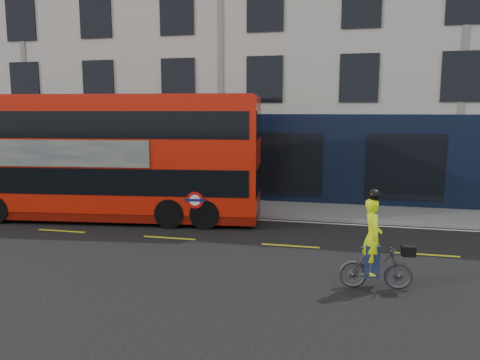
% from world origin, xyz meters
% --- Properties ---
extents(ground, '(120.00, 120.00, 0.00)m').
position_xyz_m(ground, '(0.00, 0.00, 0.00)').
color(ground, black).
rests_on(ground, ground).
extents(pavement, '(60.00, 3.00, 0.12)m').
position_xyz_m(pavement, '(0.00, 6.50, 0.06)').
color(pavement, slate).
rests_on(pavement, ground).
extents(kerb, '(60.00, 0.12, 0.13)m').
position_xyz_m(kerb, '(0.00, 5.00, 0.07)').
color(kerb, gray).
rests_on(kerb, ground).
extents(building_terrace, '(50.00, 10.07, 15.00)m').
position_xyz_m(building_terrace, '(0.00, 12.94, 7.49)').
color(building_terrace, '#B8B6AE').
rests_on(building_terrace, ground).
extents(road_edge_line, '(58.00, 0.10, 0.01)m').
position_xyz_m(road_edge_line, '(0.00, 4.70, 0.00)').
color(road_edge_line, silver).
rests_on(road_edge_line, ground).
extents(lane_dashes, '(58.00, 0.12, 0.01)m').
position_xyz_m(lane_dashes, '(0.00, 1.50, 0.00)').
color(lane_dashes, gold).
rests_on(lane_dashes, ground).
extents(bus, '(11.97, 4.06, 4.74)m').
position_xyz_m(bus, '(-3.32, 3.62, 2.43)').
color(bus, red).
rests_on(bus, ground).
extents(cyclist, '(1.76, 0.70, 2.39)m').
position_xyz_m(cyclist, '(6.34, -1.54, 0.81)').
color(cyclist, '#3F4143').
rests_on(cyclist, ground).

